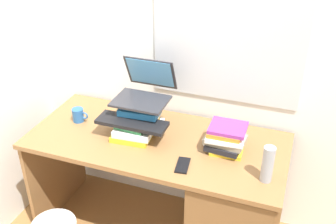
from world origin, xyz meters
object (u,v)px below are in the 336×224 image
Objects in this scene: book_stack_side at (226,138)px; keyboard at (132,123)px; mug at (78,115)px; water_bottle at (268,164)px; laptop at (145,89)px; book_stack_keyboard_riser at (133,131)px; desk at (217,201)px; book_stack_tall at (141,116)px; computer_mouse at (208,142)px; cell_phone at (183,165)px.

book_stack_side reaches higher than keyboard.
keyboard is 0.42m from mug.
water_bottle is at bearing -8.73° from keyboard.
book_stack_keyboard_riser is at bearing -93.85° from laptop.
mug is at bearing 170.42° from keyboard.
desk is 0.70m from keyboard.
desk is at bearing -10.13° from book_stack_tall.
computer_mouse is 0.51× the size of water_bottle.
book_stack_side is at bearing 0.03° from mug.
book_stack_tall is at bearing 5.55° from mug.
book_stack_keyboard_riser is at bearing 170.83° from water_bottle.
keyboard is at bearing -178.40° from desk.
computer_mouse is (-0.09, 0.07, 0.36)m from desk.
desk is 3.65× the size of keyboard.
book_stack_side is 0.55× the size of keyboard.
keyboard reaches higher than book_stack_keyboard_riser.
book_stack_side is (0.54, 0.06, 0.04)m from book_stack_keyboard_riser.
desk is at bearing -38.76° from computer_mouse.
book_stack_tall is at bearing 83.02° from book_stack_keyboard_riser.
book_stack_keyboard_riser is 2.30× the size of mug.
desk is 4.60× the size of laptop.
desk is 0.66m from book_stack_keyboard_riser.
desk is at bearing -102.46° from book_stack_side.
book_stack_keyboard_riser is (-0.01, -0.10, -0.05)m from book_stack_tall.
book_stack_side is 1.71× the size of cell_phone.
laptop is 2.45× the size of cell_phone.
book_stack_tall is 0.53m from book_stack_side.
mug is 0.80m from cell_phone.
keyboard is at bearing -168.60° from computer_mouse.
desk is 1.01m from mug.
book_stack_side is 0.32m from water_bottle.
keyboard is at bearing 149.43° from cell_phone.
book_stack_tall is 0.82m from water_bottle.
book_stack_tall is at bearing 83.03° from keyboard.
book_stack_tall reaches higher than desk.
book_stack_tall is 0.77× the size of laptop.
computer_mouse is (0.43, -0.02, -0.08)m from book_stack_tall.
mug is at bearing -178.53° from computer_mouse.
book_stack_tall reaches higher than keyboard.
computer_mouse is (0.44, 0.08, -0.03)m from book_stack_keyboard_riser.
desk is at bearing 153.23° from water_bottle.
laptop is at bearing 168.47° from book_stack_side.
computer_mouse is at bearing 1.47° from mug.
book_stack_keyboard_riser is 0.81m from water_bottle.
book_stack_tall is at bearing 169.87° from desk.
water_bottle is at bearing -8.81° from mug.
keyboard is (-0.01, -0.11, 0.01)m from book_stack_tall.
desk is 0.38m from computer_mouse.
book_stack_keyboard_riser is 2.40× the size of computer_mouse.
laptop is 1.65× the size of water_bottle.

